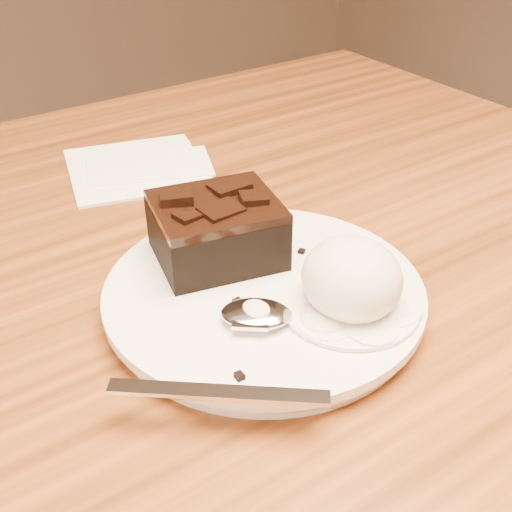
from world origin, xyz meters
TOP-DOWN VIEW (x-y plane):
  - plate at (0.11, -0.07)m, footprint 0.23×0.23m
  - brownie at (0.10, -0.02)m, footprint 0.11×0.10m
  - ice_cream_scoop at (0.14, -0.13)m, footprint 0.07×0.07m
  - melt_puddle at (0.14, -0.13)m, footprint 0.10×0.10m
  - spoon at (0.08, -0.10)m, footprint 0.17×0.15m
  - napkin at (0.14, 0.19)m, footprint 0.17×0.17m
  - crumb_a at (0.04, -0.14)m, footprint 0.01×0.01m
  - crumb_b at (0.16, -0.05)m, footprint 0.01×0.01m
  - crumb_c at (0.08, -0.08)m, footprint 0.01×0.00m
  - crumb_d at (0.07, -0.09)m, footprint 0.01×0.01m

SIDE VIEW (x-z plane):
  - napkin at x=0.14m, z-range 0.75..0.76m
  - plate at x=0.11m, z-range 0.75..0.77m
  - melt_puddle at x=0.14m, z-range 0.77..0.77m
  - crumb_b at x=0.16m, z-range 0.77..0.77m
  - crumb_a at x=0.04m, z-range 0.77..0.77m
  - crumb_c at x=0.08m, z-range 0.77..0.77m
  - crumb_d at x=0.07m, z-range 0.77..0.77m
  - spoon at x=0.08m, z-range 0.77..0.78m
  - brownie at x=0.10m, z-range 0.77..0.81m
  - ice_cream_scoop at x=0.14m, z-range 0.76..0.82m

